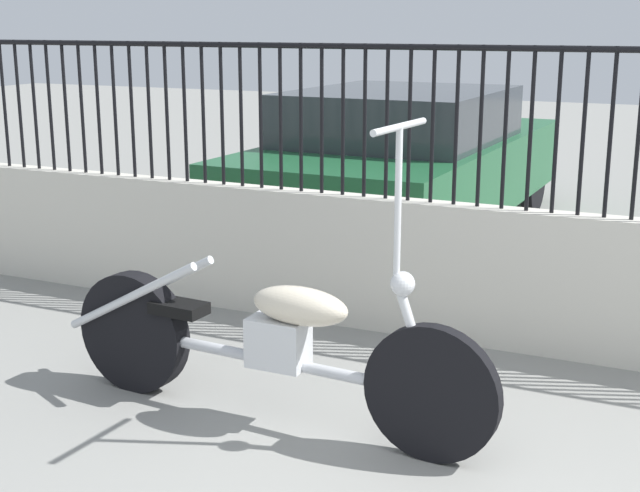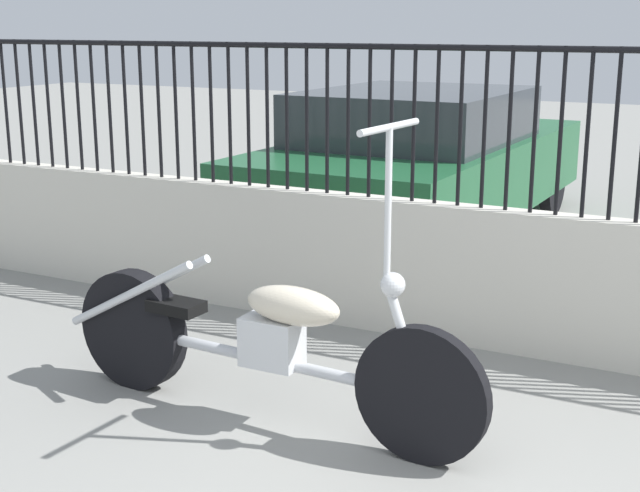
{
  "view_description": "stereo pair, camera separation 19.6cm",
  "coord_description": "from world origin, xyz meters",
  "views": [
    {
      "loc": [
        0.39,
        -2.32,
        1.9
      ],
      "look_at": [
        -1.61,
        1.98,
        0.7
      ],
      "focal_mm": 50.0,
      "sensor_mm": 36.0,
      "label": 1
    },
    {
      "loc": [
        0.56,
        -2.24,
        1.9
      ],
      "look_at": [
        -1.61,
        1.98,
        0.7
      ],
      "focal_mm": 50.0,
      "sensor_mm": 36.0,
      "label": 2
    }
  ],
  "objects": [
    {
      "name": "motorcycle_silver",
      "position": [
        -1.64,
        1.23,
        0.4
      ],
      "size": [
        2.35,
        0.52,
        1.49
      ],
      "rotation": [
        0.0,
        0.0,
        -0.06
      ],
      "color": "black",
      "rests_on": "ground_plane"
    },
    {
      "name": "car_green",
      "position": [
        -2.29,
        5.31,
        0.67
      ],
      "size": [
        1.92,
        4.38,
        1.32
      ],
      "rotation": [
        0.0,
        0.0,
        1.55
      ],
      "color": "black",
      "rests_on": "ground_plane"
    }
  ]
}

